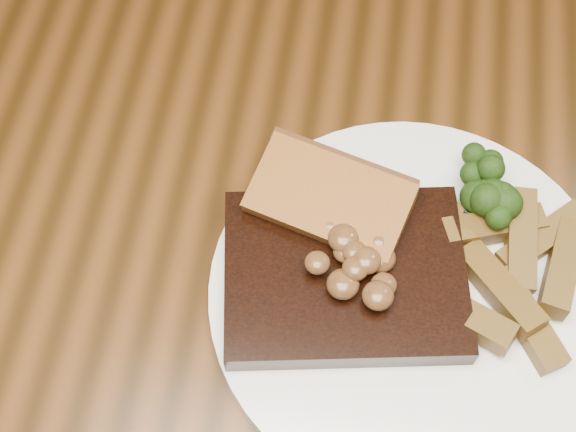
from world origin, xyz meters
name	(u,v)px	position (x,y,z in m)	size (l,w,h in m)	color
dining_table	(310,277)	(0.00, 0.00, 0.66)	(1.60, 0.90, 0.75)	#49290E
plate	(412,296)	(0.08, -0.05, 0.76)	(0.30, 0.30, 0.01)	white
steak	(344,277)	(0.03, -0.05, 0.77)	(0.17, 0.13, 0.03)	black
steak_bone	(334,356)	(0.03, -0.11, 0.77)	(0.13, 0.01, 0.02)	#BCAF92
mushroom_pile	(358,255)	(0.04, -0.04, 0.80)	(0.07, 0.07, 0.03)	brown
garlic_bread	(329,214)	(0.01, 0.00, 0.77)	(0.11, 0.06, 0.02)	#97521B
potato_wedges	(492,273)	(0.14, -0.03, 0.77)	(0.10, 0.10, 0.02)	brown
broccoli_cluster	(489,199)	(0.13, 0.03, 0.78)	(0.07, 0.07, 0.04)	#1D350C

